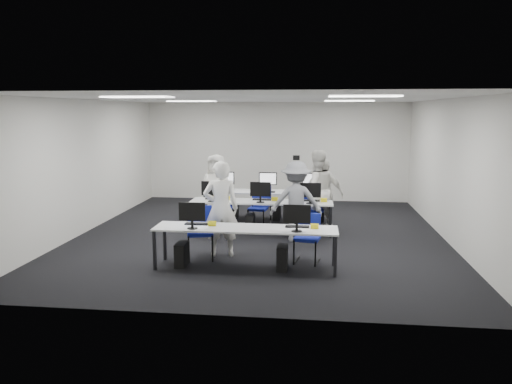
# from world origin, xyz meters

# --- Properties ---
(room) EXTENTS (9.00, 9.02, 3.00)m
(room) POSITION_xyz_m (0.00, 0.00, 1.50)
(room) COLOR black
(room) RESTS_ON ground
(ceiling_panels) EXTENTS (5.20, 4.60, 0.02)m
(ceiling_panels) POSITION_xyz_m (0.00, 0.00, 2.98)
(ceiling_panels) COLOR white
(ceiling_panels) RESTS_ON room
(desk_front) EXTENTS (3.20, 0.70, 0.73)m
(desk_front) POSITION_xyz_m (0.00, -2.40, 0.68)
(desk_front) COLOR silver
(desk_front) RESTS_ON ground
(desk_mid) EXTENTS (3.20, 0.70, 0.73)m
(desk_mid) POSITION_xyz_m (0.00, 0.20, 0.68)
(desk_mid) COLOR silver
(desk_mid) RESTS_ON ground
(desk_back) EXTENTS (3.20, 0.70, 0.73)m
(desk_back) POSITION_xyz_m (0.00, 1.60, 0.68)
(desk_back) COLOR silver
(desk_back) RESTS_ON ground
(equipment_front) EXTENTS (2.51, 0.41, 1.19)m
(equipment_front) POSITION_xyz_m (-0.19, -2.42, 0.36)
(equipment_front) COLOR #0C2F9F
(equipment_front) RESTS_ON desk_front
(equipment_mid) EXTENTS (2.91, 0.41, 1.19)m
(equipment_mid) POSITION_xyz_m (-0.19, 0.18, 0.36)
(equipment_mid) COLOR white
(equipment_mid) RESTS_ON desk_mid
(equipment_back) EXTENTS (2.91, 0.41, 1.19)m
(equipment_back) POSITION_xyz_m (0.19, 1.62, 0.36)
(equipment_back) COLOR white
(equipment_back) RESTS_ON desk_back
(chair_0) EXTENTS (0.58, 0.61, 0.97)m
(chair_0) POSITION_xyz_m (-0.92, -1.91, 0.31)
(chair_0) COLOR navy
(chair_0) RESTS_ON ground
(chair_1) EXTENTS (0.51, 0.54, 0.88)m
(chair_1) POSITION_xyz_m (1.07, -1.92, 0.28)
(chair_1) COLOR navy
(chair_1) RESTS_ON ground
(chair_2) EXTENTS (0.45, 0.49, 0.83)m
(chair_2) POSITION_xyz_m (-0.97, 0.76, 0.26)
(chair_2) COLOR navy
(chair_2) RESTS_ON ground
(chair_3) EXTENTS (0.48, 0.51, 0.85)m
(chair_3) POSITION_xyz_m (-0.14, 0.81, 0.27)
(chair_3) COLOR navy
(chair_3) RESTS_ON ground
(chair_4) EXTENTS (0.58, 0.60, 0.90)m
(chair_4) POSITION_xyz_m (1.21, 0.68, 0.28)
(chair_4) COLOR navy
(chair_4) RESTS_ON ground
(chair_5) EXTENTS (0.53, 0.55, 0.82)m
(chair_5) POSITION_xyz_m (-1.03, 1.11, 0.26)
(chair_5) COLOR navy
(chair_5) RESTS_ON ground
(chair_6) EXTENTS (0.52, 0.56, 0.98)m
(chair_6) POSITION_xyz_m (-0.09, 1.13, 0.31)
(chair_6) COLOR navy
(chair_6) RESTS_ON ground
(chair_7) EXTENTS (0.56, 0.59, 0.97)m
(chair_7) POSITION_xyz_m (0.96, 1.11, 0.31)
(chair_7) COLOR navy
(chair_7) RESTS_ON ground
(handbag) EXTENTS (0.37, 0.29, 0.27)m
(handbag) POSITION_xyz_m (-1.10, 0.30, 0.87)
(handbag) COLOR tan
(handbag) RESTS_ON desk_mid
(student_0) EXTENTS (0.74, 0.56, 1.83)m
(student_0) POSITION_xyz_m (-0.56, -1.69, 0.91)
(student_0) COLOR silver
(student_0) RESTS_ON ground
(student_1) EXTENTS (1.10, 0.99, 1.86)m
(student_1) POSITION_xyz_m (1.23, 0.70, 0.93)
(student_1) COLOR silver
(student_1) RESTS_ON ground
(student_2) EXTENTS (0.93, 0.71, 1.71)m
(student_2) POSITION_xyz_m (-1.17, 0.92, 0.86)
(student_2) COLOR silver
(student_2) RESTS_ON ground
(student_3) EXTENTS (1.04, 0.69, 1.64)m
(student_3) POSITION_xyz_m (1.39, 0.88, 0.82)
(student_3) COLOR silver
(student_3) RESTS_ON ground
(photographer) EXTENTS (1.14, 0.71, 1.70)m
(photographer) POSITION_xyz_m (0.80, -0.40, 0.85)
(photographer) COLOR slate
(photographer) RESTS_ON ground
(dslr_camera) EXTENTS (0.15, 0.19, 0.10)m
(dslr_camera) POSITION_xyz_m (0.79, -0.22, 1.76)
(dslr_camera) COLOR black
(dslr_camera) RESTS_ON photographer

